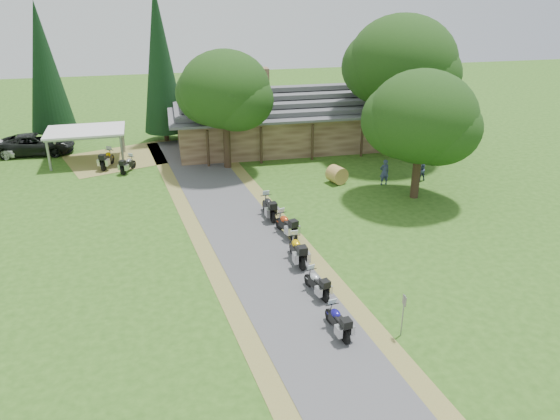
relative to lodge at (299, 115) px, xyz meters
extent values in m
plane|color=#2C5317|center=(-6.00, -24.00, -2.45)|extent=(120.00, 120.00, 0.00)
plane|color=#49484B|center=(-6.50, -20.00, -2.45)|extent=(51.95, 51.95, 0.00)
imported|color=black|center=(-21.20, 1.41, -1.24)|extent=(3.05, 6.48, 2.43)
imported|color=#353E61|center=(3.45, -10.64, -1.39)|extent=(0.61, 0.44, 2.11)
imported|color=#353E61|center=(6.23, -10.38, -1.47)|extent=(0.59, 0.44, 1.95)
cylinder|color=olive|center=(0.39, -9.66, -1.85)|extent=(1.50, 1.44, 1.19)
cone|color=black|center=(-10.96, 2.97, 3.92)|extent=(3.47, 3.47, 12.74)
cone|color=black|center=(-20.29, 5.12, 3.25)|extent=(3.67, 3.67, 11.41)
camera|label=1|loc=(-10.70, -43.45, 11.28)|focal=35.00mm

